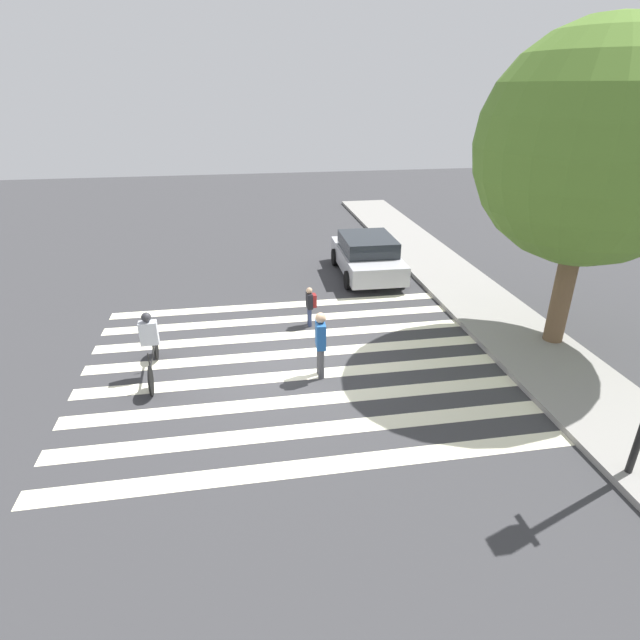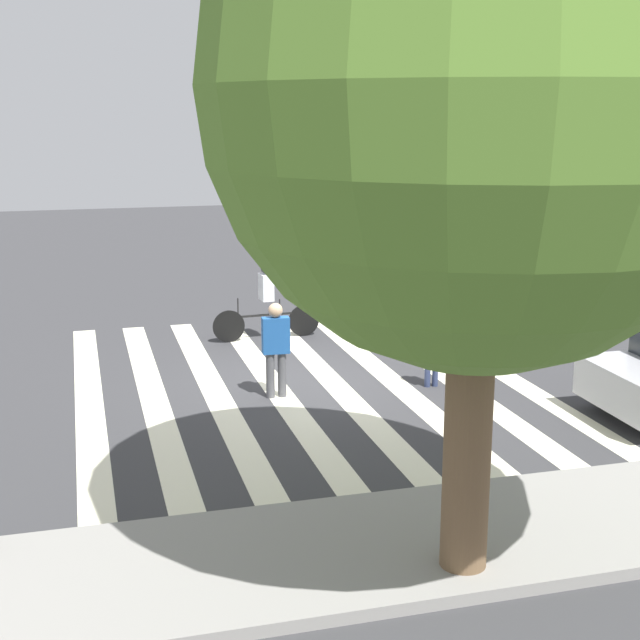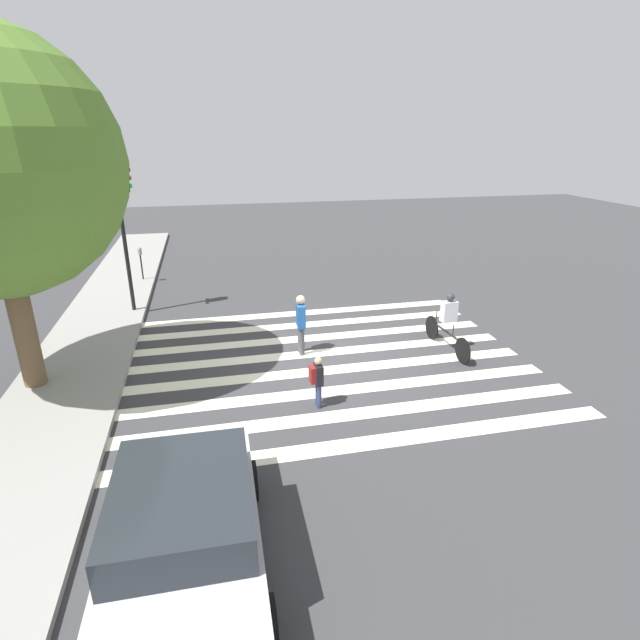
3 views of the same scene
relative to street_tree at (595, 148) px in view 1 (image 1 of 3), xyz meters
The scene contains 8 objects.
ground_plane 8.53m from the street_tree, 90.42° to the right, with size 60.00×60.00×0.00m, color #38383A.
sidewalk_curb 4.93m from the street_tree, 94.15° to the right, with size 36.00×2.50×0.14m.
crosswalk_stripes 8.53m from the street_tree, 90.42° to the right, with size 7.86×10.00×0.01m.
street_tree is the anchor object (origin of this frame).
pedestrian_adult_yellow_jacket 7.53m from the street_tree, 84.83° to the right, with size 0.46×0.24×1.63m.
pedestrian_adult_tall_backpack 7.81m from the street_tree, 109.55° to the right, with size 0.33×0.28×1.16m.
cyclist_far_lane 10.98m from the street_tree, 90.50° to the right, with size 2.32×0.41×1.63m.
car_parked_silver_sedan 8.15m from the street_tree, 149.56° to the right, with size 4.13×2.13×1.43m.
Camera 1 is at (10.62, -1.06, 6.22)m, focal length 28.00 mm.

